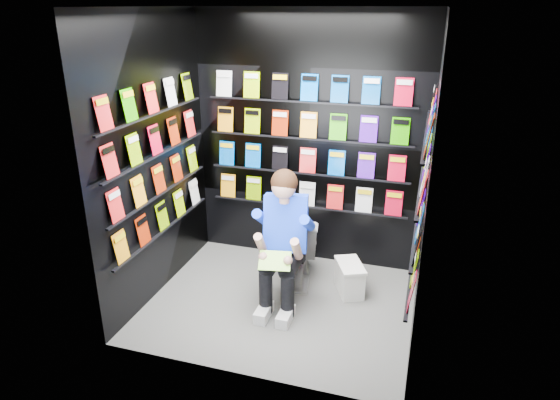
% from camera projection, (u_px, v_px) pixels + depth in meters
% --- Properties ---
extents(floor, '(2.40, 2.40, 0.00)m').
position_uv_depth(floor, '(280.00, 304.00, 4.67)').
color(floor, '#595957').
rests_on(floor, ground).
extents(ceiling, '(2.40, 2.40, 0.00)m').
position_uv_depth(ceiling, '(280.00, 7.00, 3.72)').
color(ceiling, white).
rests_on(ceiling, floor).
extents(wall_back, '(2.40, 0.04, 2.60)m').
position_uv_depth(wall_back, '(309.00, 143.00, 5.09)').
color(wall_back, black).
rests_on(wall_back, floor).
extents(wall_front, '(2.40, 0.04, 2.60)m').
position_uv_depth(wall_front, '(236.00, 217.00, 3.31)').
color(wall_front, black).
rests_on(wall_front, floor).
extents(wall_left, '(0.04, 2.00, 2.60)m').
position_uv_depth(wall_left, '(154.00, 160.00, 4.53)').
color(wall_left, black).
rests_on(wall_left, floor).
extents(wall_right, '(0.04, 2.00, 2.60)m').
position_uv_depth(wall_right, '(428.00, 186.00, 3.87)').
color(wall_right, black).
rests_on(wall_right, floor).
extents(comics_back, '(2.10, 0.06, 1.37)m').
position_uv_depth(comics_back, '(308.00, 143.00, 5.06)').
color(comics_back, red).
rests_on(comics_back, wall_back).
extents(comics_left, '(0.06, 1.70, 1.37)m').
position_uv_depth(comics_left, '(157.00, 160.00, 4.52)').
color(comics_left, red).
rests_on(comics_left, wall_left).
extents(comics_right, '(0.06, 1.70, 1.37)m').
position_uv_depth(comics_right, '(424.00, 185.00, 3.88)').
color(comics_right, red).
rests_on(comics_right, wall_right).
extents(toilet, '(0.55, 0.82, 0.73)m').
position_uv_depth(toilet, '(297.00, 246.00, 4.97)').
color(toilet, silver).
rests_on(toilet, floor).
extents(longbox, '(0.34, 0.42, 0.28)m').
position_uv_depth(longbox, '(349.00, 279.00, 4.82)').
color(longbox, white).
rests_on(longbox, floor).
extents(longbox_lid, '(0.37, 0.45, 0.03)m').
position_uv_depth(longbox_lid, '(350.00, 265.00, 4.76)').
color(longbox_lid, white).
rests_on(longbox_lid, longbox).
extents(reader, '(0.66, 0.86, 1.42)m').
position_uv_depth(reader, '(287.00, 224.00, 4.49)').
color(reader, '#143AE8').
rests_on(reader, toilet).
extents(held_comic, '(0.30, 0.21, 0.12)m').
position_uv_depth(held_comic, '(275.00, 261.00, 4.25)').
color(held_comic, green).
rests_on(held_comic, reader).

